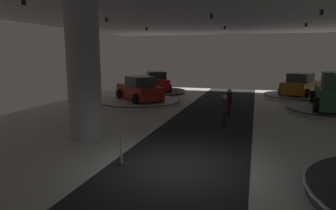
% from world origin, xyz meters
% --- Properties ---
extents(ground, '(24.00, 44.00, 0.06)m').
position_xyz_m(ground, '(0.00, 0.00, -0.02)').
color(ground, silver).
extents(column_left, '(1.35, 1.35, 5.50)m').
position_xyz_m(column_left, '(-4.52, 1.95, 2.75)').
color(column_left, '#ADADB2').
rests_on(column_left, ground).
extents(display_platform_deep_left, '(5.37, 5.37, 0.29)m').
position_xyz_m(display_platform_deep_left, '(-6.52, 16.74, 0.16)').
color(display_platform_deep_left, '#333338').
rests_on(display_platform_deep_left, ground).
extents(display_car_deep_left, '(3.62, 4.55, 1.71)m').
position_xyz_m(display_car_deep_left, '(-6.50, 16.72, 1.05)').
color(display_car_deep_left, red).
rests_on(display_car_deep_left, display_platform_deep_left).
extents(display_platform_deep_right, '(5.53, 5.53, 0.33)m').
position_xyz_m(display_platform_deep_right, '(5.65, 16.81, 0.18)').
color(display_platform_deep_right, silver).
rests_on(display_platform_deep_right, ground).
extents(display_car_deep_right, '(3.50, 4.57, 1.71)m').
position_xyz_m(display_car_deep_right, '(5.64, 16.78, 1.10)').
color(display_car_deep_right, '#B77519').
rests_on(display_car_deep_right, display_platform_deep_right).
extents(display_platform_far_left, '(5.95, 5.95, 0.25)m').
position_xyz_m(display_platform_far_left, '(-5.80, 10.99, 0.14)').
color(display_platform_far_left, silver).
rests_on(display_platform_far_left, ground).
extents(display_car_far_left, '(4.33, 4.15, 1.71)m').
position_xyz_m(display_car_far_left, '(-5.77, 10.97, 1.02)').
color(display_car_far_left, maroon).
rests_on(display_car_far_left, display_platform_far_left).
extents(display_platform_far_right, '(5.68, 5.68, 0.23)m').
position_xyz_m(display_platform_far_right, '(6.96, 11.41, 0.13)').
color(display_platform_far_right, '#B7B7BC').
rests_on(display_platform_far_right, ground).
extents(visitor_walking_near, '(0.32, 0.32, 1.59)m').
position_xyz_m(visitor_walking_near, '(0.83, 5.73, 0.91)').
color(visitor_walking_near, black).
rests_on(visitor_walking_near, ground).
extents(visitor_walking_far, '(0.32, 0.32, 1.59)m').
position_xyz_m(visitor_walking_far, '(0.82, 8.16, 0.91)').
color(visitor_walking_far, black).
rests_on(visitor_walking_far, ground).
extents(stanchion_a, '(0.28, 0.28, 1.01)m').
position_xyz_m(stanchion_a, '(-1.82, -0.34, 0.37)').
color(stanchion_a, '#333338').
rests_on(stanchion_a, ground).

